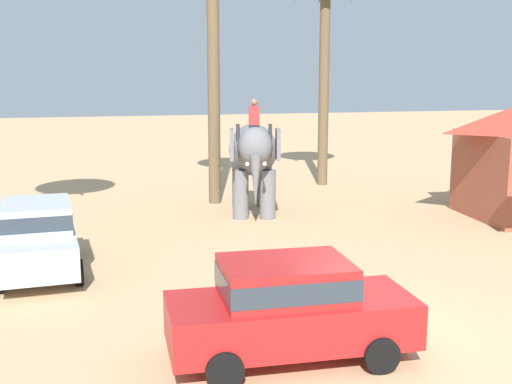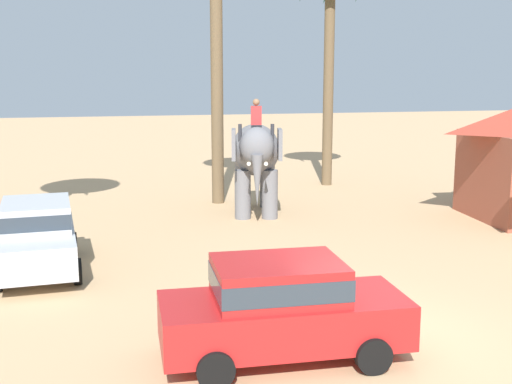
% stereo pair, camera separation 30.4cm
% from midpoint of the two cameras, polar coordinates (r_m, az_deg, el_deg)
% --- Properties ---
extents(ground_plane, '(120.00, 120.00, 0.00)m').
position_cam_midpoint_polar(ground_plane, '(12.51, 9.49, -12.21)').
color(ground_plane, tan).
extents(car_sedan_foreground, '(4.15, 1.97, 1.70)m').
position_cam_midpoint_polar(car_sedan_foreground, '(11.19, 2.05, -9.75)').
color(car_sedan_foreground, red).
rests_on(car_sedan_foreground, ground).
extents(car_parked_far_side, '(2.11, 4.21, 1.70)m').
position_cam_midpoint_polar(car_parked_far_side, '(16.68, -18.78, -3.49)').
color(car_parked_far_side, '#B7BABF').
rests_on(car_parked_far_side, ground).
extents(elephant_with_mahout, '(2.25, 4.01, 3.88)m').
position_cam_midpoint_polar(elephant_with_mahout, '(22.02, -0.63, 3.17)').
color(elephant_with_mahout, slate).
rests_on(elephant_with_mahout, ground).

